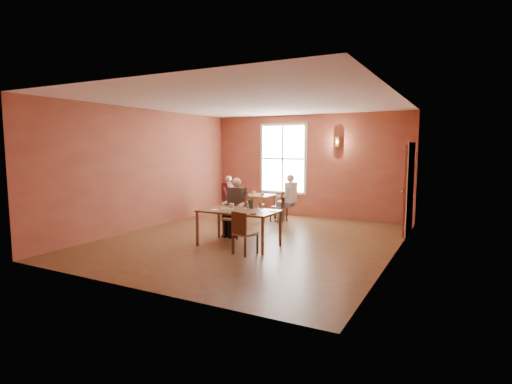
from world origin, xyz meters
The scene contains 30 objects.
ground centered at (0.00, 0.00, 0.00)m, with size 6.00×7.00×0.01m, color brown.
wall_back centered at (0.00, 3.50, 1.50)m, with size 6.00×0.04×3.00m, color brown.
wall_front centered at (0.00, -3.50, 1.50)m, with size 6.00×0.04×3.00m, color brown.
wall_left centered at (-3.00, 0.00, 1.50)m, with size 0.04×7.00×3.00m, color brown.
wall_right centered at (3.00, 0.00, 1.50)m, with size 0.04×7.00×3.00m, color brown.
ceiling centered at (0.00, 0.00, 3.00)m, with size 6.00×7.00×0.04m, color white.
window centered at (-0.80, 3.45, 1.70)m, with size 1.36×0.10×1.96m, color white.
door centered at (2.94, 2.30, 1.05)m, with size 0.12×1.04×2.10m, color maroon.
wall_sconce centered at (0.90, 3.40, 2.20)m, with size 0.16×0.16×0.28m, color brown.
main_table centered at (0.01, -0.59, 0.38)m, with size 1.60×0.90×0.75m, color brown, non-canonical shape.
chair_diner_main centered at (-0.49, 0.06, 0.45)m, with size 0.40×0.40×0.91m, color #3E210D, non-canonical shape.
diner_main centered at (-0.49, 0.03, 0.65)m, with size 0.52×0.52×1.29m, color black, non-canonical shape.
chair_empty centered at (0.45, -1.10, 0.42)m, with size 0.37×0.37×0.84m, color #482515, non-canonical shape.
plate_food centered at (-0.27, -0.60, 0.77)m, with size 0.26×0.26×0.03m, color silver.
sandwich centered at (-0.19, -0.55, 0.80)m, with size 0.09×0.08×0.11m, color tan.
goblet_a centered at (0.44, -0.50, 0.84)m, with size 0.07×0.07×0.18m, color silver, non-canonical shape.
goblet_b centered at (0.60, -0.68, 0.85)m, with size 0.08×0.08×0.19m, color white, non-canonical shape.
goblet_c centered at (0.31, -0.75, 0.84)m, with size 0.07×0.07×0.18m, color white, non-canonical shape.
menu_stand centered at (0.14, -0.30, 0.85)m, with size 0.11×0.06×0.19m, color #263D2A.
knife centered at (-0.02, -0.83, 0.75)m, with size 0.18×0.01×0.00m, color silver.
napkin centered at (-0.44, -0.77, 0.75)m, with size 0.16×0.16×0.01m, color silver.
side_plate centered at (0.68, -0.37, 0.76)m, with size 0.17×0.17×0.01m, color silver.
sunglasses centered at (0.53, -0.91, 0.76)m, with size 0.12×0.04×0.01m, color black.
second_table centered at (-1.05, 2.30, 0.35)m, with size 0.80×0.80×0.71m, color brown, non-canonical shape.
chair_diner_white centered at (-0.40, 2.30, 0.42)m, with size 0.37×0.37×0.85m, color brown, non-canonical shape.
diner_white centered at (-0.37, 2.30, 0.63)m, with size 0.51×0.51×1.26m, color white, non-canonical shape.
chair_diner_maroon centered at (-1.70, 2.30, 0.47)m, with size 0.41×0.41×0.94m, color #4D2D10, non-canonical shape.
diner_maroon centered at (-1.73, 2.30, 0.59)m, with size 0.47×0.47×1.18m, color maroon, non-canonical shape.
cup_a centered at (-0.86, 2.22, 0.75)m, with size 0.11×0.11×0.09m, color white.
cup_b centered at (-1.25, 2.44, 0.75)m, with size 0.09×0.09×0.09m, color white.
Camera 1 is at (4.14, -7.63, 2.04)m, focal length 28.00 mm.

